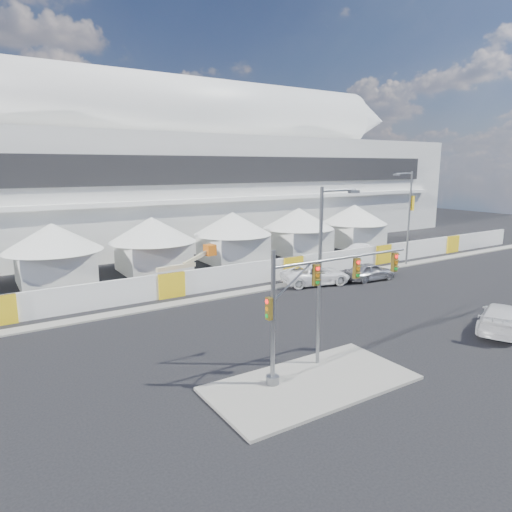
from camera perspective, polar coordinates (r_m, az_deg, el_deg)
ground at (r=28.54m, az=12.57°, el=-10.16°), size 160.00×160.00×0.00m
median_island at (r=22.76m, az=6.96°, el=-15.50°), size 10.00×5.00×0.15m
far_curb at (r=50.96m, az=18.63°, el=-0.95°), size 80.00×1.20×0.12m
stadium at (r=66.21m, az=-7.77°, el=10.39°), size 80.00×24.80×21.98m
tent_row at (r=47.41m, az=-7.70°, el=2.46°), size 53.40×8.40×5.40m
hoarding_fence at (r=42.54m, az=4.58°, el=-1.42°), size 70.00×0.25×2.00m
scaffold_tower at (r=85.04m, az=17.70°, el=7.80°), size 4.40×4.40×12.00m
sedan_silver at (r=42.79m, az=14.03°, el=-1.88°), size 2.42×5.03×1.66m
pickup_curb at (r=40.48m, az=7.47°, el=-2.34°), size 4.30×6.65×1.70m
pickup_near at (r=32.87m, az=28.38°, el=-6.81°), size 4.65×6.44×1.73m
lot_car_a at (r=53.19m, az=13.53°, el=0.66°), size 1.95×5.07×1.65m
traffic_mast at (r=22.19m, az=6.56°, el=-5.87°), size 8.98×0.62×6.42m
streetlight_median at (r=23.24m, az=8.45°, el=-1.04°), size 2.53×0.25×9.13m
streetlight_curb at (r=49.54m, az=18.47°, el=5.28°), size 2.88×0.65×9.74m
boom_lift at (r=38.77m, az=-10.47°, el=-2.93°), size 6.91×2.00×3.46m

